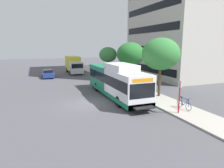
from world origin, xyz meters
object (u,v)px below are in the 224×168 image
transit_bus (116,81)px  bicycle_parked (184,104)px  street_tree_near_stop (161,54)px  parked_car_far_lane (48,73)px  bus_stop_sign_pole (179,95)px  street_tree_far_block (108,55)px  street_tree_mid_block (130,54)px  box_truck_background (74,64)px

transit_bus → bicycle_parked: bearing=-60.5°
street_tree_near_stop → parked_car_far_lane: (-10.18, 18.15, -3.91)m
bus_stop_sign_pole → street_tree_far_block: (2.09, 22.03, 2.10)m
street_tree_near_stop → parked_car_far_lane: street_tree_near_stop is taller
transit_bus → street_tree_mid_block: bearing=51.4°
transit_bus → box_truck_background: transit_bus is taller
transit_bus → bus_stop_sign_pole: (2.52, -7.11, -0.05)m
street_tree_far_block → street_tree_near_stop: bearing=-91.3°
bicycle_parked → parked_car_far_lane: bearing=113.0°
transit_bus → bicycle_parked: (3.64, -6.43, -1.14)m
transit_bus → bus_stop_sign_pole: size_ratio=4.71×
bus_stop_sign_pole → bicycle_parked: bearing=31.0°
bus_stop_sign_pole → street_tree_near_stop: bearing=71.9°
bus_stop_sign_pole → parked_car_far_lane: size_ratio=0.58×
transit_bus → bus_stop_sign_pole: 7.54m
street_tree_mid_block → box_truck_background: bearing=110.8°
bus_stop_sign_pole → street_tree_near_stop: (1.70, 5.19, 2.92)m
bicycle_parked → bus_stop_sign_pole: bearing=-149.0°
bus_stop_sign_pole → street_tree_mid_block: bearing=81.0°
transit_bus → street_tree_far_block: 15.76m
street_tree_mid_block → parked_car_far_lane: bearing=134.9°
transit_bus → street_tree_mid_block: (4.55, 5.69, 2.53)m
street_tree_near_stop → parked_car_far_lane: 21.17m
transit_bus → street_tree_mid_block: 7.71m
transit_bus → parked_car_far_lane: transit_bus is taller
street_tree_near_stop → bus_stop_sign_pole: bearing=-108.1°
bus_stop_sign_pole → street_tree_mid_block: size_ratio=0.45×
bicycle_parked → box_truck_background: 26.66m
bicycle_parked → street_tree_mid_block: street_tree_mid_block is taller
street_tree_near_stop → parked_car_far_lane: bearing=119.3°
street_tree_near_stop → street_tree_far_block: (0.40, 16.84, -0.82)m
parked_car_far_lane → box_truck_background: size_ratio=0.64×
bus_stop_sign_pole → box_truck_background: 27.14m
bus_stop_sign_pole → street_tree_far_block: size_ratio=0.52×
bicycle_parked → street_tree_mid_block: (0.91, 12.12, 3.67)m
box_truck_background → street_tree_mid_block: bearing=-69.2°
parked_car_far_lane → box_truck_background: box_truck_background is taller
street_tree_far_block → box_truck_background: (-5.44, 4.90, -2.00)m
bus_stop_sign_pole → street_tree_near_stop: 6.19m
bus_stop_sign_pole → street_tree_far_block: 22.23m
transit_bus → parked_car_far_lane: size_ratio=2.72×
box_truck_background → bus_stop_sign_pole: bearing=-82.9°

